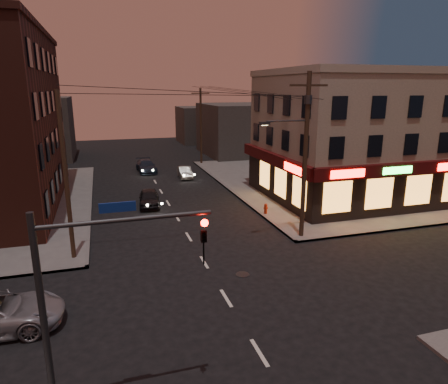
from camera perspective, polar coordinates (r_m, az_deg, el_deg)
name	(u,v)px	position (r m, az deg, el deg)	size (l,w,h in m)	color
ground	(226,298)	(18.67, 0.31, -14.94)	(120.00, 120.00, 0.00)	black
sidewalk_ne	(339,180)	(42.37, 16.07, 1.66)	(24.00, 28.00, 0.15)	#514F4C
pizza_building	(359,135)	(35.81, 18.70, 7.73)	(15.85, 12.85, 10.50)	tan
bg_building_ne_a	(240,129)	(56.99, 2.36, 8.95)	(10.00, 12.00, 7.00)	#3F3D3A
bg_building_nw	(36,129)	(58.28, -25.31, 8.19)	(9.00, 10.00, 8.00)	#3F3D3A
bg_building_ne_b	(203,125)	(69.83, -3.09, 9.59)	(8.00, 8.00, 6.00)	#3F3D3A
utility_pole_main	(304,147)	(24.45, 11.35, 6.27)	(4.20, 0.44, 10.00)	#382619
utility_pole_far	(201,126)	(49.10, -3.32, 9.35)	(0.26, 0.26, 9.00)	#382619
utility_pole_west	(66,178)	(22.53, -21.66, 1.93)	(0.24, 0.24, 9.00)	#382619
traffic_signal	(84,292)	(11.13, -19.31, -13.37)	(4.49, 0.32, 6.47)	#333538
sedan_near	(149,198)	(32.45, -10.64, -0.84)	(1.57, 3.91, 1.33)	black
sedan_mid	(185,172)	(42.19, -5.61, 2.83)	(1.24, 3.56, 1.17)	slate
sedan_far	(146,166)	(45.59, -11.06, 3.64)	(1.89, 4.66, 1.35)	#1A2534
fire_hydrant	(266,208)	(29.72, 5.98, -2.30)	(0.35, 0.35, 0.77)	#99250D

